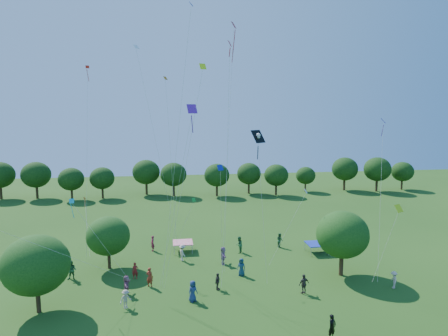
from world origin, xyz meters
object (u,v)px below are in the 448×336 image
(near_tree_west, at_px, (36,265))
(tent_blue, at_px, (317,244))
(pirate_kite, at_px, (258,139))
(tent_red_stripe, at_px, (183,242))
(red_high_kite, at_px, (232,72))
(near_tree_north, at_px, (108,236))
(man_in_black, at_px, (332,327))
(near_tree_east, at_px, (342,235))

(near_tree_west, height_order, tent_blue, near_tree_west)
(near_tree_west, relative_size, pirate_kite, 0.48)
(tent_red_stripe, distance_m, red_high_kite, 19.84)
(pirate_kite, bearing_deg, tent_red_stripe, 119.15)
(red_high_kite, bearing_deg, near_tree_west, -160.40)
(near_tree_west, xyz_separation_m, tent_blue, (26.52, 9.71, -2.85))
(tent_red_stripe, bearing_deg, near_tree_north, -152.49)
(man_in_black, distance_m, red_high_kite, 22.81)
(near_tree_west, height_order, near_tree_north, near_tree_west)
(tent_red_stripe, height_order, man_in_black, man_in_black)
(near_tree_west, bearing_deg, man_in_black, -17.62)
(tent_blue, relative_size, red_high_kite, 0.10)
(tent_blue, xyz_separation_m, man_in_black, (-5.18, -16.49, -0.14))
(near_tree_west, relative_size, tent_blue, 2.82)
(red_high_kite, bearing_deg, near_tree_north, 167.91)
(near_tree_north, xyz_separation_m, man_in_black, (17.11, -15.14, -2.48))
(tent_blue, bearing_deg, tent_red_stripe, 170.15)
(tent_blue, bearing_deg, red_high_kite, -159.09)
(near_tree_north, relative_size, man_in_black, 2.97)
(near_tree_east, xyz_separation_m, red_high_kite, (-10.38, 2.25, 15.19))
(tent_red_stripe, height_order, pirate_kite, pirate_kite)
(near_tree_north, bearing_deg, tent_red_stripe, 27.51)
(tent_blue, height_order, man_in_black, man_in_black)
(near_tree_east, height_order, tent_red_stripe, near_tree_east)
(red_high_kite, bearing_deg, tent_blue, 20.91)
(tent_red_stripe, bearing_deg, near_tree_west, -133.75)
(man_in_black, bearing_deg, tent_red_stripe, 85.95)
(near_tree_east, relative_size, pirate_kite, 0.49)
(near_tree_east, relative_size, man_in_black, 3.52)
(near_tree_east, relative_size, tent_red_stripe, 2.86)
(near_tree_north, bearing_deg, red_high_kite, -12.09)
(near_tree_north, xyz_separation_m, tent_red_stripe, (7.52, 3.92, -2.34))
(pirate_kite, relative_size, red_high_kite, 0.56)
(tent_red_stripe, xyz_separation_m, tent_blue, (14.77, -2.57, 0.00))
(near_tree_north, height_order, man_in_black, near_tree_north)
(near_tree_north, xyz_separation_m, red_high_kite, (12.02, -2.57, 15.86))
(near_tree_west, bearing_deg, pirate_kite, 4.42)
(near_tree_east, distance_m, man_in_black, 12.01)
(tent_red_stripe, distance_m, man_in_black, 21.33)
(near_tree_north, height_order, red_high_kite, red_high_kite)
(near_tree_west, xyz_separation_m, near_tree_east, (26.62, 3.53, 0.16))
(near_tree_east, distance_m, red_high_kite, 18.54)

